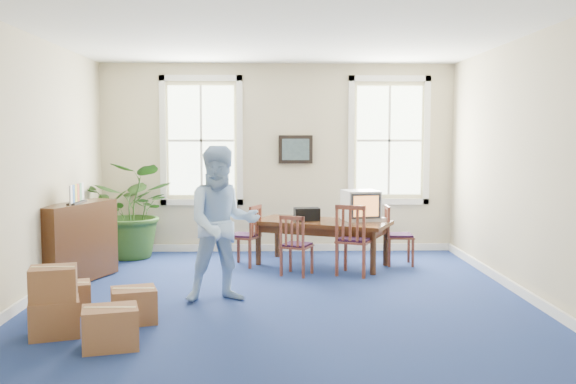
{
  "coord_description": "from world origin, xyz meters",
  "views": [
    {
      "loc": [
        -0.13,
        -7.71,
        1.98
      ],
      "look_at": [
        0.1,
        0.6,
        1.25
      ],
      "focal_mm": 40.0,
      "sensor_mm": 36.0,
      "label": 1
    }
  ],
  "objects_px": {
    "credenza": "(77,243)",
    "potted_plant": "(135,210)",
    "chair_near_left": "(297,245)",
    "crt_tv": "(361,205)",
    "conference_table": "(322,243)",
    "man": "(222,224)",
    "cardboard_boxes": "(75,297)"
  },
  "relations": [
    {
      "from": "credenza",
      "to": "potted_plant",
      "type": "xyz_separation_m",
      "value": [
        0.42,
        1.73,
        0.25
      ]
    },
    {
      "from": "chair_near_left",
      "to": "credenza",
      "type": "distance_m",
      "value": 3.02
    },
    {
      "from": "crt_tv",
      "to": "credenza",
      "type": "relative_size",
      "value": 0.41
    },
    {
      "from": "credenza",
      "to": "chair_near_left",
      "type": "bearing_deg",
      "value": 27.54
    },
    {
      "from": "conference_table",
      "to": "man",
      "type": "bearing_deg",
      "value": -98.41
    },
    {
      "from": "crt_tv",
      "to": "credenza",
      "type": "xyz_separation_m",
      "value": [
        -4.0,
        -1.1,
        -0.39
      ]
    },
    {
      "from": "man",
      "to": "potted_plant",
      "type": "height_order",
      "value": "man"
    },
    {
      "from": "crt_tv",
      "to": "cardboard_boxes",
      "type": "distance_m",
      "value": 4.79
    },
    {
      "from": "conference_table",
      "to": "potted_plant",
      "type": "bearing_deg",
      "value": -168.31
    },
    {
      "from": "conference_table",
      "to": "man",
      "type": "distance_m",
      "value": 2.58
    },
    {
      "from": "crt_tv",
      "to": "chair_near_left",
      "type": "height_order",
      "value": "crt_tv"
    },
    {
      "from": "crt_tv",
      "to": "man",
      "type": "height_order",
      "value": "man"
    },
    {
      "from": "crt_tv",
      "to": "potted_plant",
      "type": "xyz_separation_m",
      "value": [
        -3.58,
        0.63,
        -0.14
      ]
    },
    {
      "from": "cardboard_boxes",
      "to": "credenza",
      "type": "bearing_deg",
      "value": 106.21
    },
    {
      "from": "chair_near_left",
      "to": "credenza",
      "type": "bearing_deg",
      "value": 31.69
    },
    {
      "from": "conference_table",
      "to": "crt_tv",
      "type": "xyz_separation_m",
      "value": [
        0.6,
        0.05,
        0.57
      ]
    },
    {
      "from": "credenza",
      "to": "potted_plant",
      "type": "distance_m",
      "value": 1.8
    },
    {
      "from": "conference_table",
      "to": "cardboard_boxes",
      "type": "bearing_deg",
      "value": -104.98
    },
    {
      "from": "conference_table",
      "to": "credenza",
      "type": "relative_size",
      "value": 1.5
    },
    {
      "from": "chair_near_left",
      "to": "credenza",
      "type": "height_order",
      "value": "credenza"
    },
    {
      "from": "chair_near_left",
      "to": "potted_plant",
      "type": "xyz_separation_m",
      "value": [
        -2.57,
        1.36,
        0.35
      ]
    },
    {
      "from": "credenza",
      "to": "cardboard_boxes",
      "type": "bearing_deg",
      "value": -53.2
    },
    {
      "from": "conference_table",
      "to": "man",
      "type": "relative_size",
      "value": 1.08
    },
    {
      "from": "man",
      "to": "credenza",
      "type": "relative_size",
      "value": 1.38
    },
    {
      "from": "cardboard_boxes",
      "to": "chair_near_left",
      "type": "bearing_deg",
      "value": 48.69
    },
    {
      "from": "conference_table",
      "to": "chair_near_left",
      "type": "height_order",
      "value": "chair_near_left"
    },
    {
      "from": "potted_plant",
      "to": "chair_near_left",
      "type": "bearing_deg",
      "value": -27.91
    },
    {
      "from": "credenza",
      "to": "potted_plant",
      "type": "bearing_deg",
      "value": 96.93
    },
    {
      "from": "crt_tv",
      "to": "cardboard_boxes",
      "type": "relative_size",
      "value": 0.43
    },
    {
      "from": "conference_table",
      "to": "chair_near_left",
      "type": "relative_size",
      "value": 2.33
    },
    {
      "from": "crt_tv",
      "to": "man",
      "type": "xyz_separation_m",
      "value": [
        -1.96,
        -2.15,
        0.01
      ]
    },
    {
      "from": "credenza",
      "to": "man",
      "type": "bearing_deg",
      "value": -6.66
    }
  ]
}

